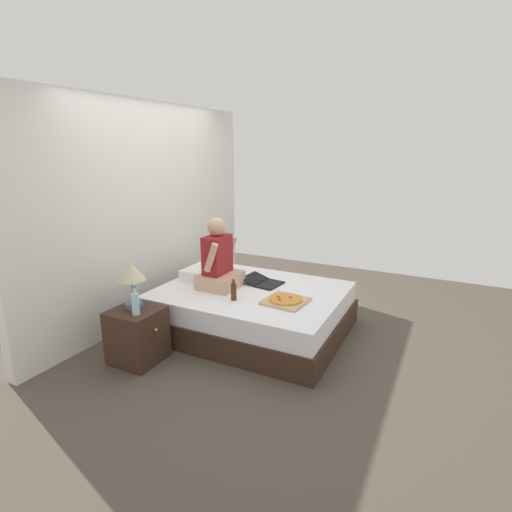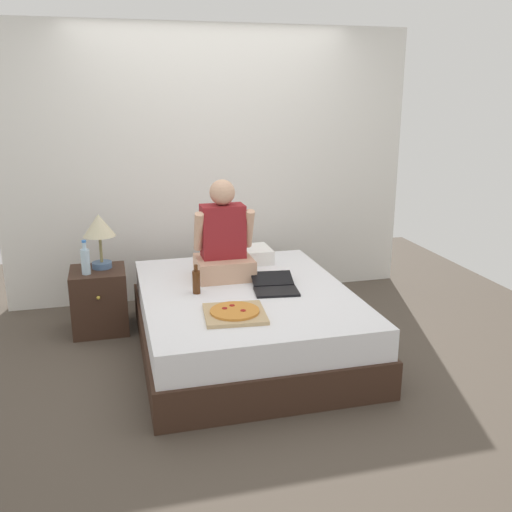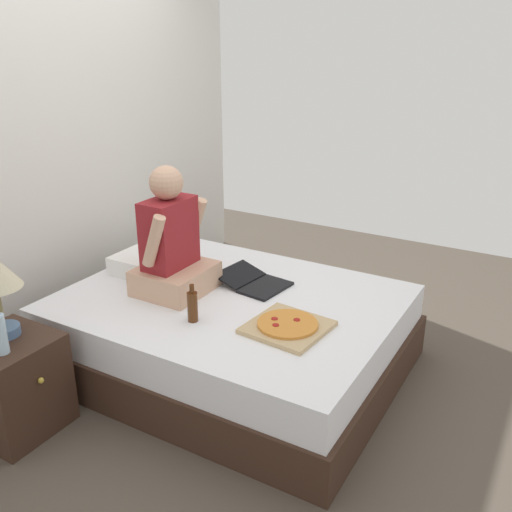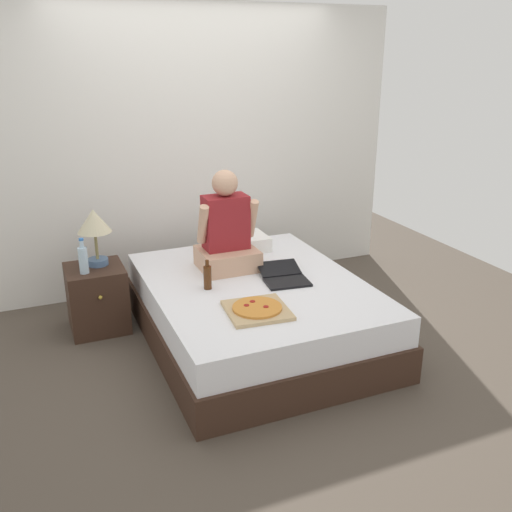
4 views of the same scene
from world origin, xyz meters
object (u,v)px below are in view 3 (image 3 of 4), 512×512
Objects in this scene: person_seated at (172,246)px; laptop at (257,283)px; pizza_box at (288,326)px; bed at (232,333)px; beer_bottle_on_bed at (193,306)px; nightstand_left at (13,385)px.

person_seated reaches higher than laptop.
laptop reaches higher than pizza_box.
beer_bottle_on_bed is (-0.37, 0.02, 0.34)m from bed.
nightstand_left reaches higher than bed.
pizza_box is 1.98× the size of beer_bottle_on_bed.
beer_bottle_on_bed is at bearing 177.59° from bed.
person_seated reaches higher than pizza_box.
nightstand_left is at bearing 137.52° from beer_bottle_on_bed.
bed is at bearing -75.85° from person_seated.
bed is 1.27m from nightstand_left.
bed is 0.58m from pizza_box.
laptop is at bearing 46.68° from pizza_box.
beer_bottle_on_bed reaches higher than pizza_box.
person_seated is 3.55× the size of beer_bottle_on_bed.
bed is at bearing -2.41° from beer_bottle_on_bed.
laptop is (0.22, -0.05, 0.27)m from bed.
pizza_box is (-0.40, -0.43, -0.00)m from laptop.
pizza_box is at bearing -111.32° from bed.
beer_bottle_on_bed is at bearing 173.28° from laptop.
pizza_box is at bearing -70.32° from beer_bottle_on_bed.
person_seated is 1.79× the size of pizza_box.
bed is 9.09× the size of beer_bottle_on_bed.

